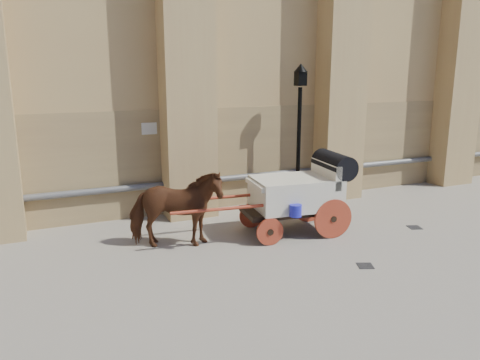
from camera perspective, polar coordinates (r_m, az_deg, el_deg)
name	(u,v)px	position (r m, az deg, el deg)	size (l,w,h in m)	color
ground	(281,253)	(10.79, 5.00, -8.87)	(90.00, 90.00, 0.00)	gray
horse	(176,209)	(10.92, -7.86, -3.58)	(0.99, 2.18, 1.84)	brown
carriage	(301,191)	(11.92, 7.47, -1.28)	(4.72, 1.77, 2.02)	black
street_lamp	(299,132)	(13.99, 7.20, 5.79)	(0.40, 0.40, 4.25)	black
drain_grate_near	(365,266)	(10.43, 15.02, -10.06)	(0.32, 0.32, 0.01)	black
drain_grate_far	(415,227)	(13.24, 20.51, -5.44)	(0.32, 0.32, 0.01)	black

